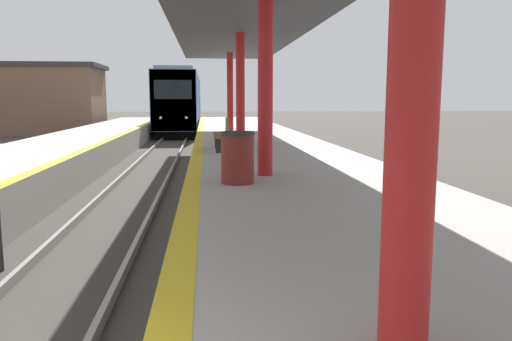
{
  "coord_description": "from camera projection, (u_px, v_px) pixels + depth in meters",
  "views": [
    {
      "loc": [
        1.91,
        -1.4,
        2.49
      ],
      "look_at": [
        4.3,
        22.49,
        -0.96
      ],
      "focal_mm": 35.0,
      "sensor_mm": 36.0,
      "label": 1
    }
  ],
  "objects": [
    {
      "name": "station_building",
      "position": [
        19.0,
        99.0,
        35.44
      ],
      "size": [
        11.71,
        5.48,
        4.94
      ],
      "color": "brown",
      "rests_on": "ground"
    },
    {
      "name": "trash_bin",
      "position": [
        238.0,
        157.0,
        8.77
      ],
      "size": [
        0.61,
        0.61,
        0.91
      ],
      "color": "maroon",
      "rests_on": "platform_right"
    },
    {
      "name": "bench",
      "position": [
        223.0,
        133.0,
        14.46
      ],
      "size": [
        0.44,
        1.81,
        0.92
      ],
      "color": "brown",
      "rests_on": "platform_right"
    },
    {
      "name": "station_canopy",
      "position": [
        249.0,
        15.0,
        12.66
      ],
      "size": [
        4.26,
        27.64,
        3.79
      ],
      "color": "red",
      "rests_on": "platform_right"
    },
    {
      "name": "train",
      "position": [
        182.0,
        102.0,
        40.26
      ],
      "size": [
        2.75,
        22.1,
        4.49
      ],
      "color": "black",
      "rests_on": "ground"
    }
  ]
}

